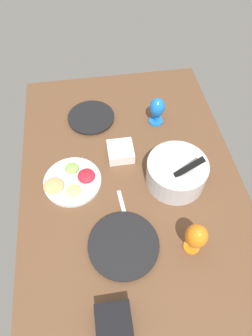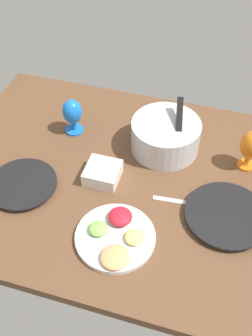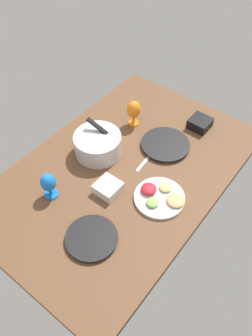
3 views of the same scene
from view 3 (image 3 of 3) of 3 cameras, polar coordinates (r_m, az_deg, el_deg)
The scene contains 10 objects.
ground_plane at distance 195.68cm, azimuth -0.52°, elevation -0.72°, with size 160.00×104.00×4.00cm, color brown.
dinner_plate_left at distance 168.64cm, azimuth -5.75°, elevation -11.54°, with size 25.58×25.58×2.26cm.
dinner_plate_right at distance 207.42cm, azimuth 6.56°, elevation 3.87°, with size 29.22×29.22×2.40cm.
mixing_bowl at distance 199.30cm, azimuth -4.72°, elevation 4.04°, with size 27.48×27.48×19.58cm.
fruit_platter at distance 181.42cm, azimuth 5.62°, elevation -4.77°, with size 27.04×27.04×5.22cm.
hurricane_glass_orange at distance 214.67cm, azimuth 1.29°, elevation 9.56°, with size 8.74×8.74×17.36cm.
hurricane_glass_blue at distance 180.27cm, azimuth -12.76°, elevation -2.53°, with size 8.17×8.17×15.85cm.
square_bowl_white at distance 182.50cm, azimuth -3.02°, elevation -3.24°, with size 12.58×12.58×5.78cm.
square_bowl_black at distance 222.00cm, azimuth 12.21°, elevation 7.36°, with size 12.59×12.59×6.20cm.
fork_by_right_plate at distance 198.52cm, azimuth 3.18°, elevation 1.15°, with size 18.00×1.80×0.60cm, color silver.
Camera 3 is at (-98.36, -79.03, 147.57)cm, focal length 36.64 mm.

